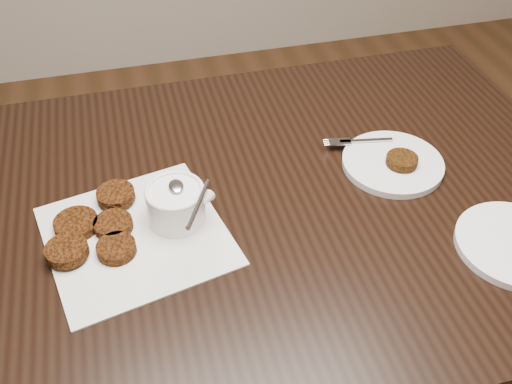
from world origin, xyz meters
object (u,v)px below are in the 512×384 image
Objects in this scene: sauce_ramekin at (174,189)px; plate_with_patty at (393,160)px; napkin at (136,236)px; table at (238,328)px.

sauce_ramekin is 0.41m from plate_with_patty.
napkin is at bearing -164.07° from sauce_ramekin.
napkin is (-0.17, -0.04, 0.38)m from table.
plate_with_patty reaches higher than napkin.
sauce_ramekin is (0.07, 0.02, 0.07)m from napkin.
sauce_ramekin is 0.71× the size of plate_with_patty.
sauce_ramekin reaches higher than napkin.
napkin is at bearing -172.66° from plate_with_patty.
napkin reaches higher than table.
plate_with_patty reaches higher than table.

